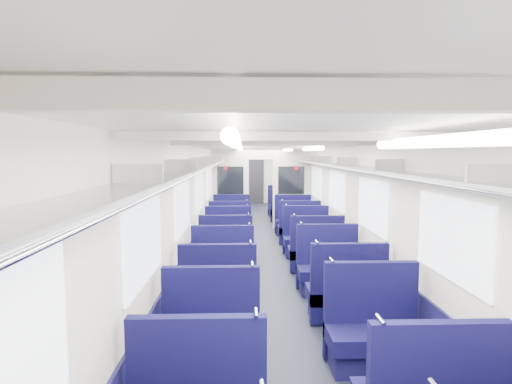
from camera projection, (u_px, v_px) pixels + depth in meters
floor at (267, 253)px, 9.00m from camera, size 2.80×18.00×0.01m
ceiling at (267, 145)px, 8.77m from camera, size 2.80×18.00×0.01m
wall_left at (202, 200)px, 8.84m from camera, size 0.02×18.00×2.35m
dado_left at (203, 238)px, 8.92m from camera, size 0.03×17.90×0.70m
wall_right at (331, 200)px, 8.93m from camera, size 0.02×18.00×2.35m
dado_right at (330, 237)px, 9.01m from camera, size 0.03×17.90×0.70m
wall_far at (255, 176)px, 17.84m from camera, size 2.80×0.02×2.35m
luggage_rack_left at (210, 163)px, 8.77m from camera, size 0.36×17.40×0.18m
luggage_rack_right at (323, 163)px, 8.85m from camera, size 0.36×17.40×0.18m
windows at (268, 191)px, 8.41m from camera, size 2.78×15.60×0.75m
ceiling_fittings at (268, 148)px, 8.52m from camera, size 2.70×16.06×0.11m
end_door at (255, 180)px, 17.80m from camera, size 0.75×0.06×2.00m
bulkhead at (261, 186)px, 11.90m from camera, size 2.80×0.10×2.35m
seat_6 at (210, 343)px, 4.04m from camera, size 0.98×0.54×1.10m
seat_7 at (374, 335)px, 4.22m from camera, size 0.98×0.54×1.10m
seat_8 at (218, 297)px, 5.32m from camera, size 0.98×0.54×1.10m
seat_9 at (346, 296)px, 5.36m from camera, size 0.98×0.54×1.10m
seat_10 at (222, 274)px, 6.34m from camera, size 0.98×0.54×1.10m
seat_11 at (328, 271)px, 6.47m from camera, size 0.98×0.54×1.10m
seat_12 at (226, 253)px, 7.67m from camera, size 0.98×0.54×1.10m
seat_13 at (316, 253)px, 7.61m from camera, size 0.98×0.54×1.10m
seat_14 at (228, 241)px, 8.67m from camera, size 0.98×0.54×1.10m
seat_15 at (306, 240)px, 8.74m from camera, size 0.98×0.54×1.10m
seat_16 at (230, 231)px, 9.83m from camera, size 0.98×0.54×1.10m
seat_17 at (299, 230)px, 9.90m from camera, size 0.98×0.54×1.10m
seat_18 at (231, 222)px, 11.04m from camera, size 0.98×0.54×1.10m
seat_19 at (293, 222)px, 11.00m from camera, size 0.98×0.54×1.10m
seat_20 at (233, 212)px, 12.93m from camera, size 0.98×0.54×1.10m
seat_21 at (286, 211)px, 13.04m from camera, size 0.98×0.54×1.10m
seat_22 at (234, 207)px, 14.19m from camera, size 0.98×0.54×1.10m
seat_23 at (282, 207)px, 14.18m from camera, size 0.98×0.54×1.10m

